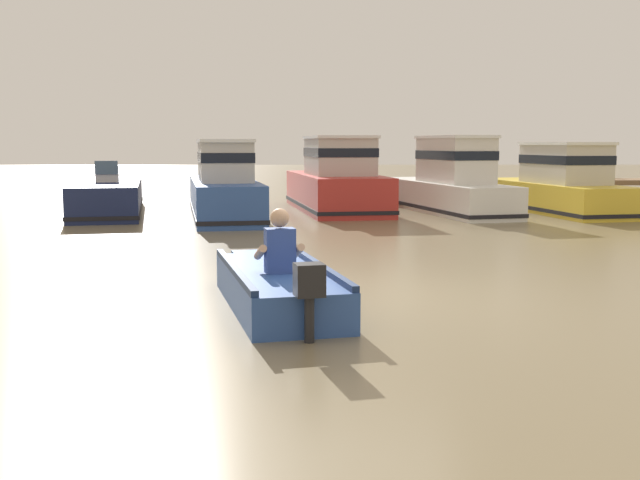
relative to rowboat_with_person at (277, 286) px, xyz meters
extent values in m
plane|color=#7A6B4C|center=(1.04, 0.57, -0.25)|extent=(120.00, 120.00, 0.00)
cube|color=brown|center=(7.54, 15.99, 0.43)|extent=(12.07, 1.50, 0.16)
cylinder|color=brown|center=(1.90, 16.69, 0.37)|extent=(0.24, 0.24, 1.23)
cylinder|color=brown|center=(4.72, 15.29, 0.37)|extent=(0.24, 0.24, 1.25)
cylinder|color=brown|center=(7.54, 16.69, 0.28)|extent=(0.24, 0.24, 1.07)
cylinder|color=brown|center=(10.36, 16.69, 0.31)|extent=(0.24, 0.24, 1.12)
cube|color=#2D519E|center=(0.02, -0.07, -0.03)|extent=(1.79, 3.27, 0.44)
cube|color=#2D519E|center=(-0.39, 1.62, -0.03)|extent=(0.68, 0.53, 0.42)
cube|color=navy|center=(-0.48, -0.19, 0.22)|extent=(0.78, 2.97, 0.08)
cube|color=navy|center=(0.51, 0.05, 0.22)|extent=(0.78, 2.97, 0.08)
cube|color=#3C62B2|center=(0.04, -0.16, 0.15)|extent=(1.05, 0.51, 0.06)
cylinder|color=black|center=(0.40, -1.67, 0.02)|extent=(0.12, 0.12, 0.54)
cube|color=black|center=(0.40, -1.67, 0.37)|extent=(0.33, 0.30, 0.32)
cube|color=#334C99|center=(0.05, -0.21, 0.45)|extent=(0.38, 0.29, 0.52)
sphere|color=tan|center=(0.05, -0.21, 0.83)|extent=(0.22, 0.22, 0.22)
cylinder|color=tan|center=(-0.17, -0.22, 0.43)|extent=(0.19, 0.43, 0.23)
cylinder|color=tan|center=(0.25, -0.11, 0.43)|extent=(0.19, 0.43, 0.23)
cube|color=#19234C|center=(-5.30, 12.41, 0.19)|extent=(3.08, 7.01, 0.88)
cube|color=black|center=(-5.30, 12.41, -0.10)|extent=(3.13, 7.05, 0.10)
cube|color=silver|center=(-5.20, 11.91, 0.85)|extent=(0.69, 0.61, 0.44)
cube|color=slate|center=(-5.14, 11.65, 1.03)|extent=(0.60, 0.16, 0.36)
cube|color=#2D519E|center=(-1.95, 11.17, 0.24)|extent=(2.78, 6.88, 0.97)
cube|color=black|center=(-1.95, 11.17, -0.08)|extent=(2.83, 6.93, 0.10)
cube|color=beige|center=(-1.84, 10.58, 1.21)|extent=(1.74, 2.99, 0.97)
cube|color=black|center=(-1.84, 10.58, 1.33)|extent=(1.77, 3.03, 0.24)
cube|color=white|center=(-1.84, 10.58, 1.74)|extent=(1.82, 3.14, 0.08)
cube|color=#B72D28|center=(1.06, 13.10, 0.27)|extent=(3.03, 6.39, 1.05)
cube|color=black|center=(1.06, 13.10, -0.07)|extent=(3.08, 6.44, 0.10)
cube|color=beige|center=(1.15, 12.56, 1.30)|extent=(2.01, 2.80, 1.01)
cube|color=black|center=(1.15, 12.56, 1.43)|extent=(2.04, 2.84, 0.24)
cube|color=white|center=(1.15, 12.56, 1.85)|extent=(2.11, 2.94, 0.08)
cube|color=white|center=(4.18, 12.67, 0.18)|extent=(3.07, 6.62, 0.85)
cube|color=black|center=(4.18, 12.67, -0.10)|extent=(3.12, 6.67, 0.10)
cube|color=silver|center=(4.32, 12.11, 1.21)|extent=(1.84, 2.92, 1.21)
cube|color=black|center=(4.32, 12.11, 1.36)|extent=(1.87, 2.95, 0.24)
cube|color=white|center=(4.32, 12.11, 1.85)|extent=(1.93, 3.06, 0.08)
cube|color=gold|center=(7.27, 12.73, 0.16)|extent=(3.00, 6.56, 0.83)
cube|color=black|center=(7.27, 12.73, -0.11)|extent=(3.04, 6.61, 0.10)
cube|color=beige|center=(7.38, 12.18, 1.10)|extent=(1.90, 2.88, 1.05)
cube|color=black|center=(7.38, 12.18, 1.23)|extent=(1.93, 2.92, 0.24)
cube|color=white|center=(7.38, 12.18, 1.67)|extent=(1.99, 3.02, 0.08)
camera|label=1|loc=(0.45, -8.91, 1.68)|focal=42.76mm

